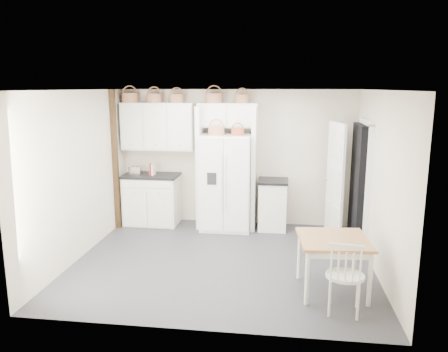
# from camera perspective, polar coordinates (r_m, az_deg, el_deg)

# --- Properties ---
(floor) EXTENTS (4.50, 4.50, 0.00)m
(floor) POSITION_cam_1_polar(r_m,az_deg,el_deg) (6.89, -0.14, -10.98)
(floor) COLOR #2E2E2E
(floor) RESTS_ON ground
(ceiling) EXTENTS (4.50, 4.50, 0.00)m
(ceiling) POSITION_cam_1_polar(r_m,az_deg,el_deg) (6.37, -0.15, 11.18)
(ceiling) COLOR white
(ceiling) RESTS_ON wall_back
(wall_back) EXTENTS (4.50, 0.00, 4.50)m
(wall_back) POSITION_cam_1_polar(r_m,az_deg,el_deg) (8.46, 1.66, 2.42)
(wall_back) COLOR #BFB59E
(wall_back) RESTS_ON floor
(wall_left) EXTENTS (0.00, 4.00, 4.00)m
(wall_left) POSITION_cam_1_polar(r_m,az_deg,el_deg) (7.16, -18.30, 0.16)
(wall_left) COLOR #BFB59E
(wall_left) RESTS_ON floor
(wall_right) EXTENTS (0.00, 4.00, 4.00)m
(wall_right) POSITION_cam_1_polar(r_m,az_deg,el_deg) (6.60, 19.59, -0.85)
(wall_right) COLOR #BFB59E
(wall_right) RESTS_ON floor
(refrigerator) EXTENTS (0.92, 0.74, 1.79)m
(refrigerator) POSITION_cam_1_polar(r_m,az_deg,el_deg) (8.17, 0.31, -0.81)
(refrigerator) COLOR white
(refrigerator) RESTS_ON floor
(base_cab_left) EXTENTS (1.02, 0.64, 0.94)m
(base_cab_left) POSITION_cam_1_polar(r_m,az_deg,el_deg) (8.66, -9.36, -3.12)
(base_cab_left) COLOR silver
(base_cab_left) RESTS_ON floor
(base_cab_right) EXTENTS (0.51, 0.61, 0.90)m
(base_cab_right) POSITION_cam_1_polar(r_m,az_deg,el_deg) (8.31, 6.36, -3.81)
(base_cab_right) COLOR silver
(base_cab_right) RESTS_ON floor
(dining_table) EXTENTS (0.95, 0.95, 0.73)m
(dining_table) POSITION_cam_1_polar(r_m,az_deg,el_deg) (5.97, 13.97, -11.21)
(dining_table) COLOR brown
(dining_table) RESTS_ON floor
(windsor_chair) EXTENTS (0.51, 0.47, 0.93)m
(windsor_chair) POSITION_cam_1_polar(r_m,az_deg,el_deg) (5.45, 15.52, -12.44)
(windsor_chair) COLOR silver
(windsor_chair) RESTS_ON floor
(counter_left) EXTENTS (1.06, 0.69, 0.04)m
(counter_left) POSITION_cam_1_polar(r_m,az_deg,el_deg) (8.55, -9.47, 0.08)
(counter_left) COLOR black
(counter_left) RESTS_ON base_cab_left
(counter_right) EXTENTS (0.55, 0.66, 0.04)m
(counter_right) POSITION_cam_1_polar(r_m,az_deg,el_deg) (8.20, 6.44, -0.64)
(counter_right) COLOR black
(counter_right) RESTS_ON base_cab_right
(toaster) EXTENTS (0.25, 0.16, 0.16)m
(toaster) POSITION_cam_1_polar(r_m,az_deg,el_deg) (8.54, -11.47, 0.69)
(toaster) COLOR silver
(toaster) RESTS_ON counter_left
(cookbook_red) EXTENTS (0.04, 0.15, 0.22)m
(cookbook_red) POSITION_cam_1_polar(r_m,az_deg,el_deg) (8.45, -9.56, 0.84)
(cookbook_red) COLOR maroon
(cookbook_red) RESTS_ON counter_left
(cookbook_cream) EXTENTS (0.04, 0.15, 0.22)m
(cookbook_cream) POSITION_cam_1_polar(r_m,az_deg,el_deg) (8.43, -9.22, 0.84)
(cookbook_cream) COLOR beige
(cookbook_cream) RESTS_ON counter_left
(basket_upper_a) EXTENTS (0.32, 0.32, 0.18)m
(basket_upper_a) POSITION_cam_1_polar(r_m,az_deg,el_deg) (8.64, -12.18, 9.95)
(basket_upper_a) COLOR #9B6140
(basket_upper_a) RESTS_ON upper_cabinet
(basket_upper_b) EXTENTS (0.29, 0.29, 0.17)m
(basket_upper_b) POSITION_cam_1_polar(r_m,az_deg,el_deg) (8.49, -9.09, 10.01)
(basket_upper_b) COLOR #9B6140
(basket_upper_b) RESTS_ON upper_cabinet
(basket_upper_c) EXTENTS (0.28, 0.28, 0.16)m
(basket_upper_c) POSITION_cam_1_polar(r_m,az_deg,el_deg) (8.38, -6.19, 10.04)
(basket_upper_c) COLOR #9B6140
(basket_upper_c) RESTS_ON upper_cabinet
(basket_bridge_a) EXTENTS (0.32, 0.32, 0.18)m
(basket_bridge_a) POSITION_cam_1_polar(r_m,az_deg,el_deg) (8.24, -1.30, 10.15)
(basket_bridge_a) COLOR #9B6140
(basket_bridge_a) RESTS_ON bridge_cabinet
(basket_bridge_b) EXTENTS (0.27, 0.27, 0.15)m
(basket_bridge_b) POSITION_cam_1_polar(r_m,az_deg,el_deg) (8.18, 2.38, 10.04)
(basket_bridge_b) COLOR #9B6140
(basket_bridge_b) RESTS_ON bridge_cabinet
(basket_fridge_a) EXTENTS (0.29, 0.29, 0.16)m
(basket_fridge_a) POSITION_cam_1_polar(r_m,az_deg,el_deg) (7.94, -1.02, 5.93)
(basket_fridge_a) COLOR #9B6140
(basket_fridge_a) RESTS_ON refrigerator
(basket_fridge_b) EXTENTS (0.23, 0.23, 0.12)m
(basket_fridge_b) POSITION_cam_1_polar(r_m,az_deg,el_deg) (7.89, 1.80, 5.78)
(basket_fridge_b) COLOR brown
(basket_fridge_b) RESTS_ON refrigerator
(upper_cabinet) EXTENTS (1.40, 0.34, 0.90)m
(upper_cabinet) POSITION_cam_1_polar(r_m,az_deg,el_deg) (8.51, -8.60, 6.42)
(upper_cabinet) COLOR silver
(upper_cabinet) RESTS_ON wall_back
(bridge_cabinet) EXTENTS (1.12, 0.34, 0.45)m
(bridge_cabinet) POSITION_cam_1_polar(r_m,az_deg,el_deg) (8.22, 0.52, 7.95)
(bridge_cabinet) COLOR silver
(bridge_cabinet) RESTS_ON wall_back
(fridge_panel_left) EXTENTS (0.08, 0.60, 2.30)m
(fridge_panel_left) POSITION_cam_1_polar(r_m,az_deg,el_deg) (8.29, -3.10, 1.16)
(fridge_panel_left) COLOR silver
(fridge_panel_left) RESTS_ON floor
(fridge_panel_right) EXTENTS (0.08, 0.60, 2.30)m
(fridge_panel_right) POSITION_cam_1_polar(r_m,az_deg,el_deg) (8.16, 3.95, 0.99)
(fridge_panel_right) COLOR silver
(fridge_panel_right) RESTS_ON floor
(trim_post) EXTENTS (0.09, 0.09, 2.60)m
(trim_post) POSITION_cam_1_polar(r_m,az_deg,el_deg) (8.35, -14.01, 1.96)
(trim_post) COLOR black
(trim_post) RESTS_ON floor
(doorway_void) EXTENTS (0.18, 0.85, 2.05)m
(doorway_void) POSITION_cam_1_polar(r_m,az_deg,el_deg) (7.60, 17.26, -1.26)
(doorway_void) COLOR black
(doorway_void) RESTS_ON floor
(door_slab) EXTENTS (0.21, 0.79, 2.05)m
(door_slab) POSITION_cam_1_polar(r_m,az_deg,el_deg) (7.87, 14.28, -0.66)
(door_slab) COLOR white
(door_slab) RESTS_ON floor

